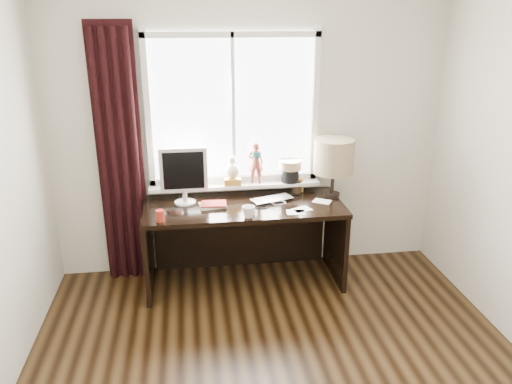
{
  "coord_description": "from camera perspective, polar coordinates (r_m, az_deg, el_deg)",
  "views": [
    {
      "loc": [
        -0.55,
        -2.31,
        2.31
      ],
      "look_at": [
        -0.05,
        1.25,
        1.0
      ],
      "focal_mm": 35.0,
      "sensor_mm": 36.0,
      "label": 1
    }
  ],
  "objects": [
    {
      "name": "wall_back",
      "position": [
        4.46,
        -0.7,
        6.95
      ],
      "size": [
        3.5,
        0.0,
        2.6
      ],
      "primitive_type": "cube",
      "rotation": [
        1.57,
        0.0,
        0.0
      ],
      "color": "beige",
      "rests_on": "ground"
    },
    {
      "name": "laptop",
      "position": [
        4.34,
        1.85,
        -0.87
      ],
      "size": [
        0.42,
        0.34,
        0.03
      ],
      "primitive_type": "imported",
      "rotation": [
        0.0,
        0.0,
        0.34
      ],
      "color": "silver",
      "rests_on": "desk"
    },
    {
      "name": "mug",
      "position": [
        3.98,
        -0.87,
        -2.24
      ],
      "size": [
        0.14,
        0.14,
        0.1
      ],
      "primitive_type": "imported",
      "rotation": [
        0.0,
        0.0,
        0.62
      ],
      "color": "white",
      "rests_on": "desk"
    },
    {
      "name": "red_cup",
      "position": [
        3.99,
        -10.9,
        -2.68
      ],
      "size": [
        0.07,
        0.07,
        0.09
      ],
      "primitive_type": "cylinder",
      "color": "maroon",
      "rests_on": "desk"
    },
    {
      "name": "window",
      "position": [
        4.39,
        -2.4,
        6.79
      ],
      "size": [
        1.52,
        0.21,
        1.4
      ],
      "color": "white",
      "rests_on": "ground"
    },
    {
      "name": "curtain",
      "position": [
        4.42,
        -15.27,
        3.63
      ],
      "size": [
        0.38,
        0.09,
        2.25
      ],
      "color": "black",
      "rests_on": "floor"
    },
    {
      "name": "desk",
      "position": [
        4.44,
        -1.49,
        -3.92
      ],
      "size": [
        1.7,
        0.7,
        0.75
      ],
      "color": "black",
      "rests_on": "floor"
    },
    {
      "name": "monitor",
      "position": [
        4.24,
        -8.27,
        2.23
      ],
      "size": [
        0.4,
        0.18,
        0.49
      ],
      "color": "beige",
      "rests_on": "desk"
    },
    {
      "name": "notebook_stack",
      "position": [
        4.23,
        -4.93,
        -1.46
      ],
      "size": [
        0.24,
        0.19,
        0.03
      ],
      "color": "beige",
      "rests_on": "desk"
    },
    {
      "name": "brush_holder",
      "position": [
        4.55,
        4.68,
        0.72
      ],
      "size": [
        0.09,
        0.09,
        0.25
      ],
      "color": "black",
      "rests_on": "desk"
    },
    {
      "name": "icon_frame",
      "position": [
        4.55,
        4.83,
        0.78
      ],
      "size": [
        0.1,
        0.02,
        0.13
      ],
      "color": "gold",
      "rests_on": "desk"
    },
    {
      "name": "table_lamp",
      "position": [
        4.39,
        8.88,
        3.98
      ],
      "size": [
        0.35,
        0.35,
        0.52
      ],
      "color": "black",
      "rests_on": "desk"
    },
    {
      "name": "loose_papers",
      "position": [
        4.21,
        5.83,
        -1.78
      ],
      "size": [
        0.45,
        0.36,
        0.0
      ],
      "color": "white",
      "rests_on": "desk"
    },
    {
      "name": "desk_cables",
      "position": [
        4.33,
        1.82,
        -1.05
      ],
      "size": [
        0.48,
        0.33,
        0.01
      ],
      "color": "black",
      "rests_on": "desk"
    }
  ]
}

